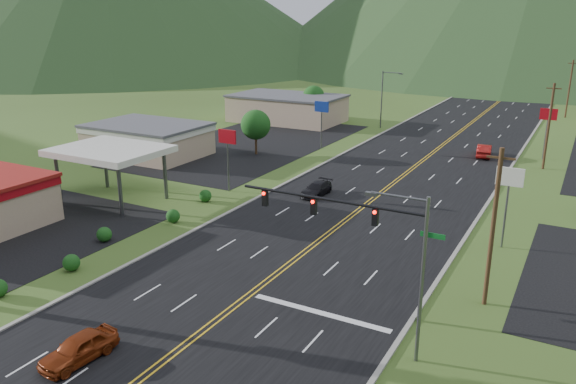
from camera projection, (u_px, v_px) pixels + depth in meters
The scene contains 18 objects.
traffic_signal at pixel (359, 225), 33.36m from camera, with size 13.10×0.43×7.00m.
streetlight_east at pixel (417, 269), 27.91m from camera, with size 3.28×0.25×9.00m.
streetlight_west at pixel (384, 96), 88.59m from camera, with size 3.28×0.25×9.00m.
gas_canopy at pixel (110, 152), 53.24m from camera, with size 10.00×8.00×5.30m.
building_west_mid at pixel (148, 138), 71.99m from camera, with size 14.40×10.40×4.10m.
building_west_far at pixel (287, 108), 95.27m from camera, with size 18.40×11.40×4.50m.
pole_sign_west_a at pixel (227, 143), 56.22m from camera, with size 2.00×0.18×6.40m.
pole_sign_west_b at pixel (322, 112), 74.63m from camera, with size 2.00×0.18×6.40m.
pole_sign_east_a at pixel (509, 185), 42.18m from camera, with size 2.00×0.18×6.40m.
pole_sign_east_b at pixel (548, 119), 68.96m from camera, with size 2.00×0.18×6.40m.
tree_west_a at pixel (256, 125), 71.87m from camera, with size 3.84×3.84×5.82m.
tree_west_b at pixel (314, 97), 96.75m from camera, with size 3.84×3.84×5.82m.
utility_pole_a at pixel (493, 227), 33.56m from camera, with size 1.60×0.28×10.00m.
utility_pole_b at pixel (549, 126), 64.53m from camera, with size 1.60×0.28×10.00m.
utility_pole_c at pixel (569, 88), 98.00m from camera, with size 1.60×0.28×10.00m.
car_red_near at pixel (79, 349), 29.06m from camera, with size 1.71×4.24×1.44m, color maroon.
car_dark_mid at pixel (317, 189), 56.08m from camera, with size 1.79×4.40×1.28m, color black.
car_red_far at pixel (484, 151), 71.46m from camera, with size 1.69×4.85×1.60m, color maroon.
Camera 1 is at (17.79, -15.43, 17.20)m, focal length 35.00 mm.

